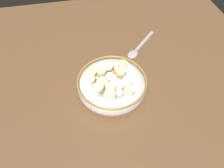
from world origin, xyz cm
name	(u,v)px	position (x,y,z in cm)	size (l,w,h in cm)	color
ground_plane	(112,93)	(0.00, 0.00, -1.00)	(101.48, 101.48, 2.00)	brown
cereal_bowl	(112,85)	(0.02, -0.03, 2.71)	(18.47, 18.47, 5.66)	white
spoon	(137,49)	(-11.32, -14.88, 0.33)	(12.87, 12.65, 0.80)	#B7B7BC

